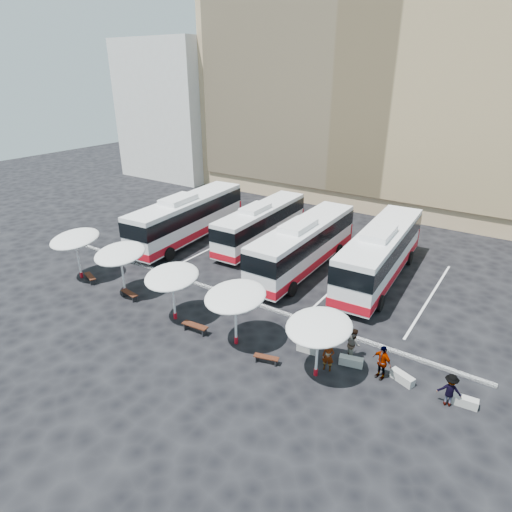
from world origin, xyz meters
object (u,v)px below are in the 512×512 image
Objects in this scene: sunshade_2 at (172,277)px; sunshade_1 at (120,254)px; wood_bench_2 at (195,327)px; passenger_1 at (354,344)px; wood_bench_3 at (266,358)px; conc_bench_1 at (351,361)px; passenger_3 at (450,390)px; bus_3 at (381,252)px; conc_bench_3 at (464,401)px; conc_bench_2 at (402,378)px; sunshade_3 at (235,296)px; conc_bench_0 at (307,348)px; passenger_2 at (382,362)px; passenger_0 at (328,356)px; bus_2 at (304,244)px; bus_0 at (188,217)px; wood_bench_0 at (90,277)px; bus_1 at (261,223)px; sunshade_4 at (319,327)px; wood_bench_1 at (129,294)px; sunshade_0 at (75,239)px.

sunshade_1 is at bearing 175.39° from sunshade_2.
passenger_1 is (8.67, 2.89, 0.52)m from wood_bench_2.
conc_bench_1 reaches higher than wood_bench_3.
bus_3 is at bearing -68.86° from passenger_3.
conc_bench_2 is at bearing 179.11° from conc_bench_3.
conc_bench_1 and conc_bench_2 have the same top height.
sunshade_3 reaches higher than conc_bench_2.
sunshade_2 is at bearing -169.46° from conc_bench_0.
passenger_2 is (-1.03, -0.33, 0.71)m from conc_bench_2.
wood_bench_2 is 1.00× the size of passenger_0.
sunshade_3 is 3.50× the size of conc_bench_2.
sunshade_2 is (-3.15, -10.86, 0.81)m from bus_2.
bus_0 reaches higher than wood_bench_2.
conc_bench_1 is 1.75m from passenger_2.
sunshade_3 is 2.60× the size of passenger_3.
passenger_0 is (5.31, 0.78, -2.19)m from sunshade_3.
wood_bench_0 is 1.47× the size of conc_bench_0.
sunshade_1 is at bearing -155.87° from passenger_2.
conc_bench_0 is at bearing -173.73° from conc_bench_1.
bus_1 is at bearing 138.98° from conc_bench_1.
passenger_3 reaches higher than wood_bench_2.
conc_bench_0 is 0.58× the size of passenger_2.
passenger_0 is (-3.49, -1.24, 0.61)m from conc_bench_2.
sunshade_4 is (5.00, 0.04, -0.13)m from sunshade_3.
conc_bench_1 is at bearing 16.39° from sunshade_3.
passenger_3 is at bearing 18.41° from passenger_2.
passenger_3 is at bearing 8.34° from sunshade_3.
wood_bench_1 is at bearing -173.42° from conc_bench_0.
conc_bench_1 is at bearing -43.39° from bus_1.
bus_1 is 10.96× the size of conc_bench_0.
passenger_1 is (15.89, 2.02, -2.10)m from sunshade_1.
wood_bench_0 is 1.15× the size of wood_bench_3.
bus_1 is at bearing 60.77° from sunshade_0.
passenger_1 is (6.00, 2.41, -2.12)m from sunshade_3.
sunshade_1 is at bearing -142.18° from bus_3.
sunshade_2 is at bearing -170.42° from conc_bench_1.
passenger_0 is 5.76m from passenger_3.
passenger_2 reaches higher than passenger_1.
sunshade_2 is 5.02m from wood_bench_1.
sunshade_3 is 11.34m from passenger_3.
conc_bench_3 is at bearing 6.98° from sunshade_2.
conc_bench_1 is at bearing 37.54° from passenger_0.
sunshade_3 is 3.12× the size of wood_bench_3.
wood_bench_3 is (7.11, -0.53, -2.60)m from sunshade_2.
sunshade_2 reaches higher than passenger_2.
passenger_1 is (7.58, -8.42, -1.19)m from bus_2.
conc_bench_0 is at bearing 10.54° from sunshade_2.
bus_1 is 18.12m from sunshade_4.
passenger_1 is at bearing 6.55° from wood_bench_0.
conc_bench_0 is 2.56m from passenger_1.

